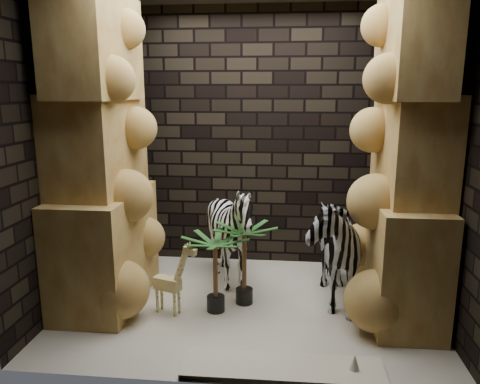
# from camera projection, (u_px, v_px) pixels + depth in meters

# --- Properties ---
(floor) EXTENTS (3.50, 3.50, 0.00)m
(floor) POSITION_uv_depth(u_px,v_px,m) (247.00, 306.00, 4.51)
(floor) COLOR beige
(floor) RESTS_ON ground
(wall_back) EXTENTS (3.50, 0.00, 3.50)m
(wall_back) POSITION_uv_depth(u_px,v_px,m) (257.00, 139.00, 5.40)
(wall_back) COLOR black
(wall_back) RESTS_ON ground
(wall_front) EXTENTS (3.50, 0.00, 3.50)m
(wall_front) POSITION_uv_depth(u_px,v_px,m) (231.00, 179.00, 2.97)
(wall_front) COLOR black
(wall_front) RESTS_ON ground
(wall_left) EXTENTS (0.00, 3.00, 3.00)m
(wall_left) POSITION_uv_depth(u_px,v_px,m) (63.00, 151.00, 4.36)
(wall_left) COLOR black
(wall_left) RESTS_ON ground
(wall_right) EXTENTS (0.00, 3.00, 3.00)m
(wall_right) POSITION_uv_depth(u_px,v_px,m) (448.00, 156.00, 4.01)
(wall_right) COLOR black
(wall_right) RESTS_ON ground
(rock_pillar_left) EXTENTS (0.68, 1.30, 3.00)m
(rock_pillar_left) POSITION_uv_depth(u_px,v_px,m) (99.00, 151.00, 4.32)
(rock_pillar_left) COLOR tan
(rock_pillar_left) RESTS_ON floor
(rock_pillar_right) EXTENTS (0.58, 1.25, 3.00)m
(rock_pillar_right) POSITION_uv_depth(u_px,v_px,m) (409.00, 156.00, 4.04)
(rock_pillar_right) COLOR tan
(rock_pillar_right) RESTS_ON floor
(zebra_right) EXTENTS (0.73, 1.20, 1.36)m
(zebra_right) POSITION_uv_depth(u_px,v_px,m) (327.00, 235.00, 4.50)
(zebra_right) COLOR white
(zebra_right) RESTS_ON floor
(zebra_left) EXTENTS (1.28, 1.42, 1.06)m
(zebra_left) POSITION_uv_depth(u_px,v_px,m) (231.00, 239.00, 4.85)
(zebra_left) COLOR white
(zebra_left) RESTS_ON floor
(giraffe_toy) EXTENTS (0.41, 0.25, 0.75)m
(giraffe_toy) POSITION_uv_depth(u_px,v_px,m) (167.00, 276.00, 4.28)
(giraffe_toy) COLOR beige
(giraffe_toy) RESTS_ON floor
(palm_front) EXTENTS (0.36, 0.36, 0.81)m
(palm_front) POSITION_uv_depth(u_px,v_px,m) (244.00, 264.00, 4.48)
(palm_front) COLOR #0F3F1B
(palm_front) RESTS_ON floor
(palm_back) EXTENTS (0.36, 0.36, 0.76)m
(palm_back) POSITION_uv_depth(u_px,v_px,m) (215.00, 274.00, 4.32)
(palm_back) COLOR #0F3F1B
(palm_back) RESTS_ON floor
(surfboard) EXTENTS (1.51, 0.39, 0.05)m
(surfboard) POSITION_uv_depth(u_px,v_px,m) (282.00, 369.00, 3.45)
(surfboard) COLOR beige
(surfboard) RESTS_ON floor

